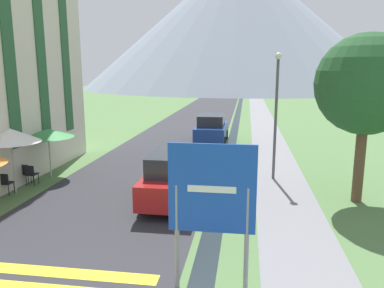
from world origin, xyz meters
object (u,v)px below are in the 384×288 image
object	(u,v)px
cafe_umbrella_rear_green	(48,133)
streetlamp	(276,106)
parked_car_near	(175,176)
tree_by_path	(366,85)
cafe_chair_far_left	(25,172)
cafe_umbrella_middle_white	(11,135)
cafe_chair_middle	(5,182)
parked_car_far	(212,128)
road_sign	(212,200)
cafe_chair_far_right	(31,173)

from	to	relation	value
cafe_umbrella_rear_green	streetlamp	size ratio (longest dim) A/B	0.41
parked_car_near	tree_by_path	size ratio (longest dim) A/B	0.76
cafe_umbrella_rear_green	cafe_chair_far_left	bearing A→B (deg)	-112.48
cafe_chair_far_left	cafe_umbrella_middle_white	bearing A→B (deg)	-61.17
parked_car_near	cafe_chair_far_left	size ratio (longest dim) A/B	5.25
cafe_umbrella_middle_white	cafe_umbrella_rear_green	world-z (taller)	cafe_umbrella_middle_white
cafe_chair_middle	parked_car_far	bearing A→B (deg)	35.34
cafe_chair_far_left	cafe_umbrella_middle_white	size ratio (longest dim) A/B	0.34
parked_car_near	cafe_chair_far_left	world-z (taller)	parked_car_near
parked_car_far	cafe_chair_far_left	world-z (taller)	parked_car_far
cafe_chair_far_left	cafe_chair_middle	bearing A→B (deg)	-72.81
road_sign	parked_car_near	bearing A→B (deg)	108.60
cafe_umbrella_rear_green	streetlamp	world-z (taller)	streetlamp
parked_car_far	streetlamp	size ratio (longest dim) A/B	0.82
parked_car_near	tree_by_path	world-z (taller)	tree_by_path
cafe_chair_far_left	streetlamp	bearing A→B (deg)	28.44
parked_car_far	cafe_umbrella_rear_green	world-z (taller)	cafe_umbrella_rear_green
cafe_umbrella_rear_green	tree_by_path	bearing A→B (deg)	-6.15
road_sign	streetlamp	bearing A→B (deg)	77.87
cafe_chair_far_right	streetlamp	bearing A→B (deg)	37.02
tree_by_path	cafe_chair_middle	bearing A→B (deg)	-174.75
cafe_chair_far_left	streetlamp	world-z (taller)	streetlamp
cafe_umbrella_middle_white	streetlamp	size ratio (longest dim) A/B	0.47
road_sign	cafe_chair_far_right	size ratio (longest dim) A/B	3.79
parked_car_near	tree_by_path	bearing A→B (deg)	7.46
cafe_chair_far_left	parked_car_near	bearing A→B (deg)	6.52
cafe_chair_middle	cafe_chair_far_left	xyz separation A→B (m)	(-0.04, 1.37, 0.00)
cafe_umbrella_middle_white	cafe_chair_far_left	bearing A→B (deg)	103.20
parked_car_far	cafe_umbrella_middle_white	world-z (taller)	cafe_umbrella_middle_white
parked_car_near	cafe_chair_far_left	xyz separation A→B (m)	(-6.47, 1.04, -0.40)
cafe_umbrella_rear_green	tree_by_path	size ratio (longest dim) A/B	0.37
parked_car_far	streetlamp	distance (m)	8.91
cafe_chair_middle	tree_by_path	distance (m)	13.48
parked_car_far	streetlamp	bearing A→B (deg)	-66.48
cafe_chair_far_left	cafe_umbrella_rear_green	bearing A→B (deg)	83.15
cafe_umbrella_rear_green	tree_by_path	distance (m)	12.74
cafe_umbrella_middle_white	tree_by_path	bearing A→B (deg)	4.15
cafe_chair_far_right	tree_by_path	bearing A→B (deg)	22.85
road_sign	cafe_umbrella_middle_white	xyz separation A→B (m)	(-8.04, 5.36, 0.20)
parked_car_far	tree_by_path	world-z (taller)	tree_by_path
cafe_chair_far_right	cafe_umbrella_middle_white	world-z (taller)	cafe_umbrella_middle_white
parked_car_near	streetlamp	size ratio (longest dim) A/B	0.83
parked_car_near	cafe_umbrella_middle_white	size ratio (longest dim) A/B	1.78
tree_by_path	cafe_chair_far_left	bearing A→B (deg)	179.17
tree_by_path	cafe_umbrella_middle_white	bearing A→B (deg)	-175.85
road_sign	cafe_umbrella_rear_green	xyz separation A→B (m)	(-7.82, 7.63, -0.08)
cafe_umbrella_middle_white	cafe_chair_middle	bearing A→B (deg)	-130.09
parked_car_far	tree_by_path	size ratio (longest dim) A/B	0.74
road_sign	tree_by_path	bearing A→B (deg)	53.44
cafe_chair_middle	cafe_chair_far_left	size ratio (longest dim) A/B	1.00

